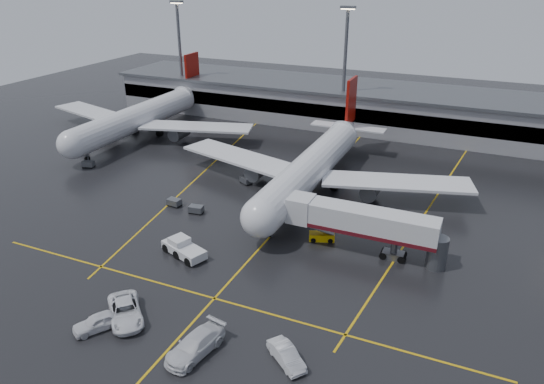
% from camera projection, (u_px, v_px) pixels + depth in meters
% --- Properties ---
extents(ground, '(220.00, 220.00, 0.00)m').
position_uv_depth(ground, '(290.00, 214.00, 73.04)').
color(ground, black).
rests_on(ground, ground).
extents(apron_line_centre, '(0.25, 90.00, 0.02)m').
position_uv_depth(apron_line_centre, '(290.00, 214.00, 73.04)').
color(apron_line_centre, gold).
rests_on(apron_line_centre, ground).
extents(apron_line_stop, '(60.00, 0.25, 0.02)m').
position_uv_depth(apron_line_stop, '(214.00, 298.00, 54.69)').
color(apron_line_stop, gold).
rests_on(apron_line_stop, ground).
extents(apron_line_left, '(9.99, 69.35, 0.02)m').
position_uv_depth(apron_line_left, '(206.00, 170.00, 88.72)').
color(apron_line_left, gold).
rests_on(apron_line_left, ground).
extents(apron_line_right, '(7.57, 69.64, 0.02)m').
position_uv_depth(apron_line_right, '(428.00, 208.00, 74.76)').
color(apron_line_right, gold).
rests_on(apron_line_right, ground).
extents(terminal, '(122.00, 19.00, 8.60)m').
position_uv_depth(terminal, '(372.00, 107.00, 111.23)').
color(terminal, gray).
rests_on(terminal, ground).
extents(light_mast_left, '(3.00, 1.20, 25.45)m').
position_uv_depth(light_mast_left, '(180.00, 50.00, 118.63)').
color(light_mast_left, '#595B60').
rests_on(light_mast_left, ground).
extents(light_mast_mid, '(3.00, 1.20, 25.45)m').
position_uv_depth(light_mast_mid, '(345.00, 63.00, 103.93)').
color(light_mast_mid, '#595B60').
rests_on(light_mast_mid, ground).
extents(main_airliner, '(48.80, 45.60, 14.10)m').
position_uv_depth(main_airliner, '(314.00, 165.00, 79.39)').
color(main_airliner, silver).
rests_on(main_airliner, ground).
extents(second_airliner, '(48.80, 45.60, 14.10)m').
position_uv_depth(second_airliner, '(142.00, 116.00, 104.83)').
color(second_airliner, silver).
rests_on(second_airliner, ground).
extents(jet_bridge, '(19.90, 3.40, 6.05)m').
position_uv_depth(jet_bridge, '(362.00, 224.00, 62.06)').
color(jet_bridge, silver).
rests_on(jet_bridge, ground).
extents(pushback_tractor, '(6.66, 4.50, 2.21)m').
position_uv_depth(pushback_tractor, '(183.00, 248.00, 62.58)').
color(pushback_tractor, silver).
rests_on(pushback_tractor, ground).
extents(belt_loader, '(3.57, 2.42, 2.09)m').
position_uv_depth(belt_loader, '(322.00, 236.00, 66.05)').
color(belt_loader, '#ECB909').
rests_on(belt_loader, ground).
extents(service_van_a, '(6.85, 6.85, 1.84)m').
position_uv_depth(service_van_a, '(125.00, 311.00, 51.22)').
color(service_van_a, white).
rests_on(service_van_a, ground).
extents(service_van_b, '(3.86, 6.96, 1.91)m').
position_uv_depth(service_van_b, '(195.00, 345.00, 46.64)').
color(service_van_b, silver).
rests_on(service_van_b, ground).
extents(service_van_c, '(4.75, 4.19, 1.56)m').
position_uv_depth(service_van_c, '(286.00, 355.00, 45.66)').
color(service_van_c, silver).
rests_on(service_van_c, ground).
extents(service_van_d, '(4.32, 5.10, 1.65)m').
position_uv_depth(service_van_d, '(98.00, 322.00, 49.83)').
color(service_van_d, silver).
rests_on(service_van_d, ground).
extents(baggage_cart_a, '(2.15, 1.55, 1.12)m').
position_uv_depth(baggage_cart_a, '(196.00, 209.00, 73.21)').
color(baggage_cart_a, '#595B60').
rests_on(baggage_cart_a, ground).
extents(baggage_cart_b, '(2.12, 1.49, 1.12)m').
position_uv_depth(baggage_cart_b, '(174.00, 202.00, 75.36)').
color(baggage_cart_b, '#595B60').
rests_on(baggage_cart_b, ground).
extents(baggage_cart_c, '(2.38, 2.10, 1.12)m').
position_uv_depth(baggage_cart_c, '(246.00, 180.00, 83.01)').
color(baggage_cart_c, '#595B60').
rests_on(baggage_cart_c, ground).
extents(baggage_cart_d, '(2.31, 1.86, 1.12)m').
position_uv_depth(baggage_cart_d, '(83.00, 149.00, 96.92)').
color(baggage_cart_d, '#595B60').
rests_on(baggage_cart_d, ground).
extents(baggage_cart_e, '(2.30, 1.85, 1.12)m').
position_uv_depth(baggage_cart_e, '(88.00, 164.00, 89.69)').
color(baggage_cart_e, '#595B60').
rests_on(baggage_cart_e, ground).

